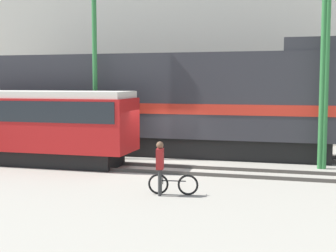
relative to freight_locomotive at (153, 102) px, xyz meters
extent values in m
plane|color=#9E998C|center=(1.57, -3.18, -2.68)|extent=(120.00, 120.00, 0.00)
cube|color=#47423D|center=(1.57, -5.09, -2.61)|extent=(60.00, 0.07, 0.14)
cube|color=#47423D|center=(1.57, -3.65, -2.61)|extent=(60.00, 0.07, 0.14)
cube|color=#47423D|center=(1.57, -0.72, -2.61)|extent=(60.00, 0.07, 0.14)
cube|color=#47423D|center=(1.57, 0.72, -2.61)|extent=(60.00, 0.07, 0.14)
cube|color=beige|center=(1.57, 8.47, 4.00)|extent=(49.08, 6.00, 13.37)
cube|color=black|center=(-0.13, 0.00, -2.18)|extent=(17.88, 2.55, 1.00)
cube|color=#2D2D33|center=(-0.13, 0.00, 0.38)|extent=(19.43, 3.00, 4.13)
cube|color=red|center=(-0.13, 0.00, -0.24)|extent=(19.04, 3.04, 0.50)
cube|color=#2D2D33|center=(8.08, 0.00, 2.75)|extent=(3.00, 2.85, 0.60)
cube|color=black|center=(-4.96, -4.37, -2.33)|extent=(9.34, 2.00, 0.70)
cube|color=red|center=(-4.96, -4.37, -0.81)|extent=(10.61, 2.50, 2.33)
cube|color=#1E2328|center=(-4.96, -4.37, -0.20)|extent=(10.19, 2.54, 0.90)
cube|color=silver|center=(-4.96, -4.37, 0.50)|extent=(10.40, 2.38, 0.30)
torus|color=black|center=(3.79, -8.33, -2.34)|extent=(0.69, 0.16, 0.69)
torus|color=black|center=(2.81, -8.46, -2.34)|extent=(0.69, 0.16, 0.69)
cylinder|color=black|center=(3.30, -8.39, -2.21)|extent=(0.84, 0.15, 0.04)
cylinder|color=black|center=(2.95, -8.44, -2.18)|extent=(0.03, 0.03, 0.31)
cylinder|color=#262626|center=(3.79, -8.33, -1.94)|extent=(0.08, 0.44, 0.02)
cylinder|color=#333333|center=(2.89, -8.52, -2.24)|extent=(0.11, 0.11, 0.88)
cylinder|color=#333333|center=(2.91, -8.68, -2.24)|extent=(0.11, 0.11, 0.88)
cube|color=maroon|center=(2.90, -8.60, -1.46)|extent=(0.27, 0.39, 0.68)
sphere|color=brown|center=(2.90, -8.60, -1.00)|extent=(0.24, 0.24, 0.24)
cylinder|color=#2D7238|center=(-2.23, -2.19, 2.07)|extent=(0.22, 0.22, 9.51)
cylinder|color=#2D7238|center=(8.23, -2.19, 1.32)|extent=(0.22, 0.22, 8.01)
cylinder|color=#2D7238|center=(8.38, -2.19, 1.40)|extent=(0.22, 0.22, 8.17)
camera|label=1|loc=(7.15, -23.15, 1.05)|focal=50.00mm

